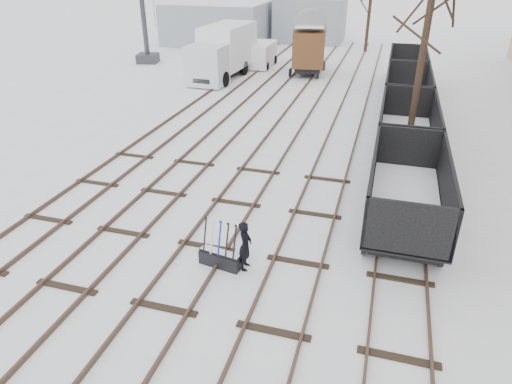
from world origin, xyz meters
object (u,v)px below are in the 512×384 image
freight_wagon_a (405,202)px  lorry (223,51)px  panel_van (261,54)px  crane (147,36)px  box_van_wagon (309,45)px  ground_frame (221,258)px  worker (245,246)px

freight_wagon_a → lorry: size_ratio=0.75×
panel_van → crane: (-9.83, -1.14, 1.25)m
box_van_wagon → panel_van: size_ratio=1.20×
box_van_wagon → lorry: bearing=-162.6°
lorry → crane: crane is taller
freight_wagon_a → lorry: lorry is taller
ground_frame → panel_van: size_ratio=0.34×
lorry → crane: bearing=160.9°
worker → panel_van: size_ratio=0.36×
ground_frame → worker: size_ratio=0.95×
freight_wagon_a → crane: 30.80m
worker → freight_wagon_a: bearing=-54.8°
ground_frame → panel_van: 27.82m
ground_frame → freight_wagon_a: (5.21, 3.86, 0.68)m
box_van_wagon → panel_van: (-4.25, 1.47, -1.18)m
ground_frame → worker: worker is taller
box_van_wagon → crane: 14.08m
panel_van → crane: crane is taller
freight_wagon_a → crane: crane is taller
box_van_wagon → lorry: lorry is taller
worker → crane: size_ratio=0.19×
freight_wagon_a → crane: bearing=134.2°
worker → lorry: (-8.83, 22.51, 1.13)m
lorry → freight_wagon_a: bearing=-51.7°
ground_frame → box_van_wagon: size_ratio=0.29×
ground_frame → lorry: bearing=119.4°
ground_frame → worker: 0.91m
lorry → panel_van: bearing=72.4°
freight_wagon_a → lorry: 23.01m
crane → freight_wagon_a: bearing=-59.3°
ground_frame → panel_van: (-6.41, 27.07, 0.70)m
ground_frame → box_van_wagon: 25.75m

